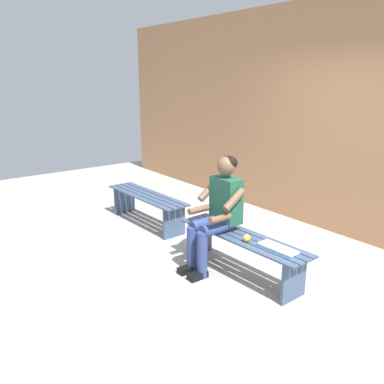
# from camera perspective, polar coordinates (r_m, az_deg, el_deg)

# --- Properties ---
(ground_plane) EXTENTS (10.00, 7.00, 0.04)m
(ground_plane) POSITION_cam_1_polar(r_m,az_deg,el_deg) (4.69, -10.65, -10.53)
(ground_plane) COLOR #9E9E99
(brick_wall) EXTENTS (9.50, 0.24, 3.04)m
(brick_wall) POSITION_cam_1_polar(r_m,az_deg,el_deg) (5.85, 18.14, 9.96)
(brick_wall) COLOR #B27A51
(brick_wall) RESTS_ON ground
(bench_near) EXTENTS (1.61, 0.44, 0.44)m
(bench_near) POSITION_cam_1_polar(r_m,az_deg,el_deg) (4.35, 7.06, -7.46)
(bench_near) COLOR #384C6B
(bench_near) RESTS_ON ground
(bench_far) EXTENTS (1.54, 0.44, 0.44)m
(bench_far) POSITION_cam_1_polar(r_m,az_deg,el_deg) (5.80, -6.37, -1.40)
(bench_far) COLOR #384C6B
(bench_far) RESTS_ON ground
(person_seated) EXTENTS (0.50, 0.69, 1.25)m
(person_seated) POSITION_cam_1_polar(r_m,az_deg,el_deg) (4.36, 3.64, -2.39)
(person_seated) COLOR #1E513D
(person_seated) RESTS_ON ground
(apple) EXTENTS (0.08, 0.08, 0.08)m
(apple) POSITION_cam_1_polar(r_m,az_deg,el_deg) (4.15, 7.72, -6.46)
(apple) COLOR gold
(apple) RESTS_ON bench_near
(book_open) EXTENTS (0.42, 0.17, 0.02)m
(book_open) POSITION_cam_1_polar(r_m,az_deg,el_deg) (4.03, 12.01, -7.78)
(book_open) COLOR white
(book_open) RESTS_ON bench_near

